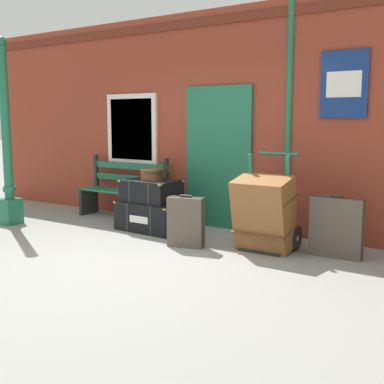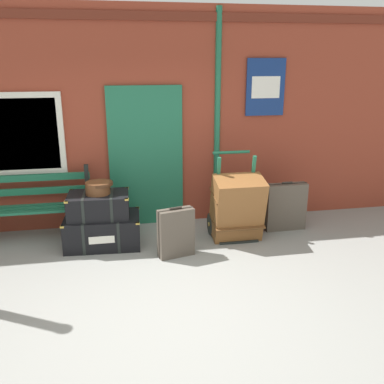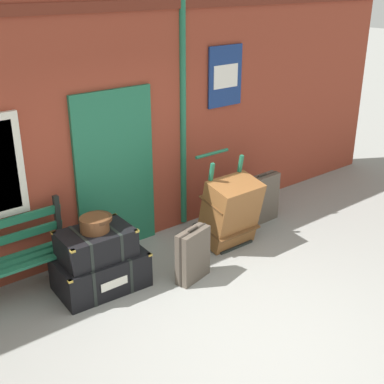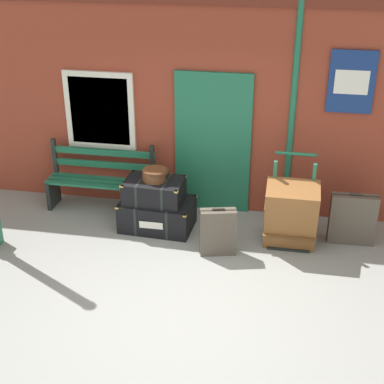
# 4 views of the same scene
# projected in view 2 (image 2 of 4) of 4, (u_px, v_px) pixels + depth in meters

# --- Properties ---
(ground_plane) EXTENTS (60.00, 60.00, 0.00)m
(ground_plane) POSITION_uv_depth(u_px,v_px,m) (168.00, 308.00, 4.41)
(ground_plane) COLOR gray
(brick_facade) EXTENTS (10.40, 0.35, 3.20)m
(brick_facade) POSITION_uv_depth(u_px,v_px,m) (143.00, 119.00, 6.36)
(brick_facade) COLOR brown
(brick_facade) RESTS_ON ground
(platform_bench) EXTENTS (1.60, 0.43, 1.01)m
(platform_bench) POSITION_uv_depth(u_px,v_px,m) (33.00, 208.00, 6.01)
(platform_bench) COLOR #1E6647
(platform_bench) RESTS_ON ground
(steamer_trunk_base) EXTENTS (1.05, 0.71, 0.43)m
(steamer_trunk_base) POSITION_uv_depth(u_px,v_px,m) (103.00, 230.00, 5.84)
(steamer_trunk_base) COLOR black
(steamer_trunk_base) RESTS_ON ground
(steamer_trunk_middle) EXTENTS (0.83, 0.58, 0.33)m
(steamer_trunk_middle) POSITION_uv_depth(u_px,v_px,m) (99.00, 205.00, 5.71)
(steamer_trunk_middle) COLOR black
(steamer_trunk_middle) RESTS_ON steamer_trunk_base
(round_hatbox) EXTENTS (0.36, 0.34, 0.16)m
(round_hatbox) POSITION_uv_depth(u_px,v_px,m) (98.00, 187.00, 5.65)
(round_hatbox) COLOR brown
(round_hatbox) RESTS_ON steamer_trunk_middle
(porters_trolley) EXTENTS (0.71, 0.57, 1.20)m
(porters_trolley) POSITION_uv_depth(u_px,v_px,m) (233.00, 217.00, 6.15)
(porters_trolley) COLOR black
(porters_trolley) RESTS_ON ground
(large_brown_trunk) EXTENTS (0.70, 0.61, 0.95)m
(large_brown_trunk) POSITION_uv_depth(u_px,v_px,m) (237.00, 208.00, 5.93)
(large_brown_trunk) COLOR brown
(large_brown_trunk) RESTS_ON ground
(suitcase_caramel) EXTENTS (0.62, 0.18, 0.75)m
(suitcase_caramel) POSITION_uv_depth(u_px,v_px,m) (286.00, 207.00, 6.33)
(suitcase_caramel) COLOR #51473D
(suitcase_caramel) RESTS_ON ground
(suitcase_oxblood) EXTENTS (0.49, 0.27, 0.68)m
(suitcase_oxblood) POSITION_uv_depth(u_px,v_px,m) (176.00, 233.00, 5.48)
(suitcase_oxblood) COLOR #51473D
(suitcase_oxblood) RESTS_ON ground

